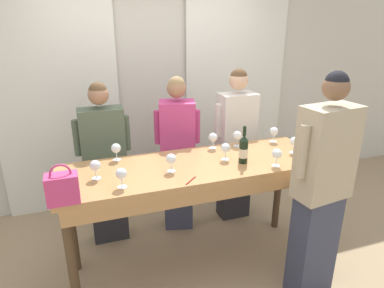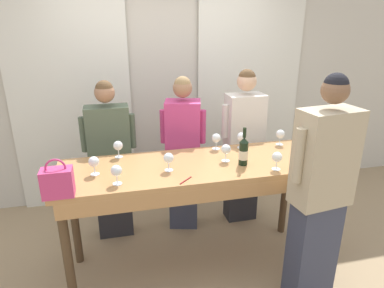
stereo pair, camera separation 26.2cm
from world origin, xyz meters
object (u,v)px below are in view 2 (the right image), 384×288
(tasting_bar, at_px, (195,179))
(wine_glass_near_host, at_px, (241,137))
(handbag, at_px, (57,182))
(guest_pink_top, at_px, (183,154))
(wine_bottle, at_px, (244,151))
(wine_glass_center_mid, at_px, (226,150))
(wine_glass_center_right, at_px, (94,162))
(wine_glass_front_left, at_px, (280,134))
(wine_glass_back_right, at_px, (118,146))
(wine_glass_front_right, at_px, (169,158))
(wine_glass_back_left, at_px, (60,172))
(guest_cream_sweater, at_px, (243,147))
(wine_glass_front_mid, at_px, (277,157))
(wine_glass_center_left, at_px, (216,138))
(wine_glass_by_bottle, at_px, (116,171))
(guest_olive_jacket, at_px, (111,161))
(wine_glass_back_mid, at_px, (299,145))
(host_pouring, at_px, (320,197))

(tasting_bar, xyz_separation_m, wine_glass_near_host, (0.51, 0.29, 0.23))
(handbag, distance_m, guest_pink_top, 1.47)
(wine_bottle, height_order, wine_glass_near_host, wine_bottle)
(wine_glass_center_mid, relative_size, wine_glass_near_host, 1.00)
(tasting_bar, height_order, wine_glass_center_right, wine_glass_center_right)
(wine_bottle, height_order, wine_glass_front_left, wine_bottle)
(tasting_bar, relative_size, wine_glass_back_right, 14.98)
(wine_glass_front_right, bearing_deg, wine_glass_center_mid, 8.41)
(wine_glass_back_right, height_order, wine_glass_near_host, same)
(wine_glass_front_left, height_order, guest_pink_top, guest_pink_top)
(handbag, xyz_separation_m, wine_glass_center_mid, (1.29, 0.30, -0.00))
(wine_bottle, relative_size, wine_glass_back_left, 2.15)
(guest_pink_top, relative_size, guest_cream_sweater, 0.97)
(wine_glass_front_right, distance_m, wine_glass_center_mid, 0.50)
(wine_glass_front_mid, xyz_separation_m, wine_glass_center_left, (-0.33, 0.55, 0.00))
(wine_glass_center_right, relative_size, guest_pink_top, 0.09)
(wine_glass_back_right, xyz_separation_m, wine_glass_by_bottle, (-0.03, -0.52, 0.00))
(wine_glass_back_left, bearing_deg, guest_olive_jacket, 66.96)
(wine_glass_center_mid, xyz_separation_m, wine_glass_by_bottle, (-0.90, -0.22, 0.00))
(wine_glass_front_mid, xyz_separation_m, wine_glass_back_mid, (0.31, 0.20, 0.00))
(guest_olive_jacket, bearing_deg, guest_pink_top, 0.00)
(wine_glass_back_right, distance_m, wine_glass_near_host, 1.11)
(handbag, relative_size, guest_cream_sweater, 0.16)
(host_pouring, bearing_deg, wine_glass_front_right, 152.64)
(wine_glass_front_left, xyz_separation_m, guest_pink_top, (-0.85, 0.40, -0.28))
(wine_glass_front_right, xyz_separation_m, wine_glass_center_mid, (0.50, 0.07, 0.00))
(guest_pink_top, relative_size, host_pouring, 0.90)
(wine_glass_by_bottle, bearing_deg, wine_glass_back_left, 168.12)
(tasting_bar, bearing_deg, wine_glass_back_mid, -1.57)
(wine_glass_near_host, bearing_deg, tasting_bar, -150.46)
(wine_glass_back_left, distance_m, host_pouring, 1.88)
(wine_glass_center_right, height_order, guest_olive_jacket, guest_olive_jacket)
(wine_glass_front_left, height_order, wine_glass_front_right, same)
(wine_glass_near_host, bearing_deg, wine_glass_center_left, 173.70)
(tasting_bar, xyz_separation_m, wine_glass_center_right, (-0.79, 0.01, 0.23))
(tasting_bar, distance_m, wine_glass_front_left, 0.97)
(host_pouring, bearing_deg, wine_glass_front_left, 82.72)
(wine_glass_center_left, bearing_deg, guest_cream_sweater, 41.40)
(wine_glass_front_right, bearing_deg, wine_glass_center_left, 36.09)
(wine_glass_back_mid, bearing_deg, guest_pink_top, 140.64)
(wine_glass_front_left, xyz_separation_m, wine_glass_center_mid, (-0.63, -0.26, 0.00))
(wine_glass_back_mid, bearing_deg, host_pouring, -102.86)
(wine_glass_front_mid, xyz_separation_m, guest_olive_jacket, (-1.29, 0.92, -0.28))
(wine_glass_front_left, height_order, wine_glass_center_left, same)
(wine_glass_back_mid, bearing_deg, wine_glass_front_right, -178.76)
(wine_glass_near_host, bearing_deg, wine_glass_front_mid, -79.34)
(handbag, bearing_deg, wine_glass_back_right, 55.19)
(wine_glass_center_mid, relative_size, wine_glass_back_right, 1.00)
(wine_glass_front_mid, height_order, wine_glass_back_right, same)
(guest_pink_top, bearing_deg, guest_olive_jacket, -180.00)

